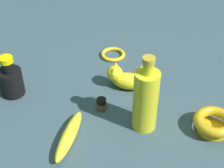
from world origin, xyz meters
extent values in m
plane|color=#384C56|center=(0.00, 0.00, 0.00)|extent=(2.00, 2.00, 0.00)
cylinder|color=brown|center=(0.05, 0.01, 0.01)|extent=(0.03, 0.03, 0.02)
cylinder|color=yellow|center=(0.05, 0.01, 0.02)|extent=(0.03, 0.03, 0.00)
cylinder|color=black|center=(0.05, 0.01, 0.03)|extent=(0.03, 0.03, 0.02)
ellipsoid|color=yellow|center=(-0.09, -0.02, 0.03)|extent=(0.13, 0.13, 0.05)
sphere|color=yellow|center=(-0.05, -0.06, 0.05)|extent=(0.05, 0.05, 0.05)
cone|color=yellow|center=(-0.04, -0.05, 0.08)|extent=(0.02, 0.02, 0.02)
cone|color=yellow|center=(-0.06, -0.07, 0.08)|extent=(0.02, 0.02, 0.02)
ellipsoid|color=yellow|center=(-0.12, 0.02, 0.02)|extent=(0.05, 0.05, 0.02)
torus|color=yellow|center=(-0.15, -0.22, 0.01)|extent=(0.09, 0.09, 0.01)
cylinder|color=yellow|center=(-0.02, 0.15, 0.10)|extent=(0.07, 0.07, 0.19)
cylinder|color=yellow|center=(-0.02, 0.15, 0.21)|extent=(0.03, 0.03, 0.04)
cylinder|color=gold|center=(-0.02, 0.15, 0.24)|extent=(0.04, 0.04, 0.01)
cylinder|color=yellow|center=(-0.17, 0.28, 0.01)|extent=(0.09, 0.09, 0.01)
torus|color=gold|center=(-0.17, 0.28, 0.04)|extent=(0.12, 0.12, 0.03)
ellipsoid|color=yellow|center=(0.20, 0.07, 0.02)|extent=(0.17, 0.16, 0.04)
cylinder|color=black|center=(0.25, -0.22, 0.05)|extent=(0.08, 0.08, 0.09)
cylinder|color=black|center=(0.25, -0.22, 0.11)|extent=(0.04, 0.04, 0.04)
cylinder|color=yellow|center=(0.25, -0.22, 0.14)|extent=(0.04, 0.04, 0.02)
camera|label=1|loc=(0.47, 0.69, 0.73)|focal=54.29mm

